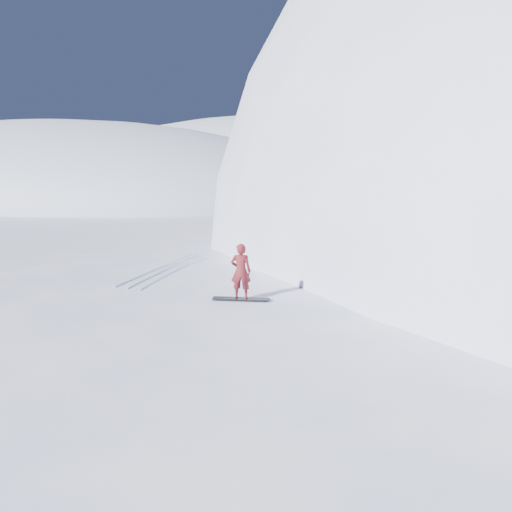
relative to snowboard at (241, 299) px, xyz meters
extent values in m
plane|color=white|center=(-3.37, -1.71, -2.41)|extent=(400.00, 400.00, 0.00)
ellipsoid|color=white|center=(-2.37, 1.29, -2.41)|extent=(36.00, 28.00, 4.80)
ellipsoid|color=white|center=(6.63, 18.29, -2.41)|extent=(28.00, 24.00, 18.00)
ellipsoid|color=white|center=(-73.37, 58.29, -2.41)|extent=(120.00, 70.00, 28.00)
ellipsoid|color=white|center=(-43.37, 108.29, -2.41)|extent=(140.00, 90.00, 36.00)
ellipsoid|color=white|center=(1.63, -4.71, -2.41)|extent=(5.00, 4.50, 0.70)
ellipsoid|color=white|center=(-5.37, 4.29, -2.41)|extent=(7.00, 6.30, 1.00)
ellipsoid|color=white|center=(3.63, 2.29, -2.41)|extent=(4.00, 3.60, 0.60)
cube|color=black|center=(0.00, 0.00, 0.00)|extent=(1.66, 0.86, 0.03)
imported|color=maroon|center=(0.00, 0.00, 0.82)|extent=(0.68, 0.56, 1.60)
cube|color=silver|center=(-4.76, 2.51, 0.01)|extent=(0.95, 5.94, 0.04)
cube|color=silver|center=(-4.39, 2.51, 0.01)|extent=(1.19, 5.90, 0.04)
cube|color=silver|center=(-3.99, 2.51, 0.01)|extent=(1.37, 5.87, 0.04)
camera|label=1|loc=(6.42, -12.36, 3.89)|focal=35.00mm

